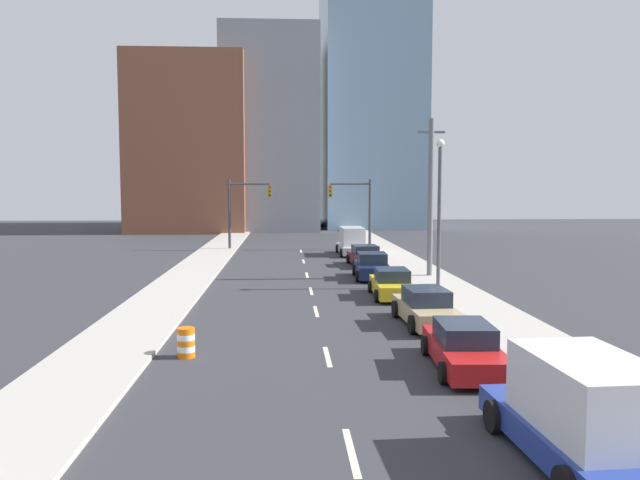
{
  "coord_description": "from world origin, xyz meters",
  "views": [
    {
      "loc": [
        -1.33,
        -4.31,
        5.39
      ],
      "look_at": [
        0.79,
        33.51,
        2.2
      ],
      "focal_mm": 35.0,
      "sensor_mm": 36.0,
      "label": 1
    }
  ],
  "objects_px": {
    "traffic_signal_left": "(241,205)",
    "sedan_red": "(464,348)",
    "box_truck_silver": "(352,242)",
    "traffic_signal_right": "(358,205)",
    "street_lamp": "(439,202)",
    "utility_pole_right_mid": "(431,197)",
    "sedan_yellow": "(392,284)",
    "sedan_navy": "(372,267)",
    "box_truck_blue": "(585,414)",
    "sedan_tan": "(426,308)",
    "traffic_barrel": "(186,343)",
    "sedan_maroon": "(365,256)"
  },
  "relations": [
    {
      "from": "sedan_navy",
      "to": "sedan_maroon",
      "type": "xyz_separation_m",
      "value": [
        0.38,
        6.14,
        -0.05
      ]
    },
    {
      "from": "traffic_signal_left",
      "to": "traffic_barrel",
      "type": "xyz_separation_m",
      "value": [
        0.58,
        -34.21,
        -3.44
      ]
    },
    {
      "from": "traffic_barrel",
      "to": "sedan_red",
      "type": "xyz_separation_m",
      "value": [
        8.48,
        -1.71,
        0.16
      ]
    },
    {
      "from": "box_truck_blue",
      "to": "sedan_red",
      "type": "relative_size",
      "value": 1.1
    },
    {
      "from": "sedan_navy",
      "to": "traffic_signal_right",
      "type": "bearing_deg",
      "value": 88.55
    },
    {
      "from": "traffic_signal_right",
      "to": "sedan_yellow",
      "type": "xyz_separation_m",
      "value": [
        -1.08,
        -23.72,
        -3.28
      ]
    },
    {
      "from": "traffic_barrel",
      "to": "sedan_maroon",
      "type": "relative_size",
      "value": 0.2
    },
    {
      "from": "utility_pole_right_mid",
      "to": "box_truck_silver",
      "type": "xyz_separation_m",
      "value": [
        -3.28,
        13.02,
        -3.8
      ]
    },
    {
      "from": "box_truck_blue",
      "to": "sedan_navy",
      "type": "relative_size",
      "value": 1.19
    },
    {
      "from": "street_lamp",
      "to": "box_truck_silver",
      "type": "relative_size",
      "value": 1.43
    },
    {
      "from": "utility_pole_right_mid",
      "to": "traffic_barrel",
      "type": "relative_size",
      "value": 9.94
    },
    {
      "from": "traffic_signal_left",
      "to": "sedan_maroon",
      "type": "xyz_separation_m",
      "value": [
        9.26,
        -11.27,
        -3.27
      ]
    },
    {
      "from": "sedan_red",
      "to": "sedan_navy",
      "type": "xyz_separation_m",
      "value": [
        -0.17,
        18.51,
        0.07
      ]
    },
    {
      "from": "street_lamp",
      "to": "utility_pole_right_mid",
      "type": "bearing_deg",
      "value": 83.89
    },
    {
      "from": "sedan_tan",
      "to": "sedan_yellow",
      "type": "bearing_deg",
      "value": 90.55
    },
    {
      "from": "sedan_red",
      "to": "sedan_maroon",
      "type": "bearing_deg",
      "value": 92.84
    },
    {
      "from": "box_truck_blue",
      "to": "sedan_maroon",
      "type": "height_order",
      "value": "box_truck_blue"
    },
    {
      "from": "traffic_barrel",
      "to": "box_truck_blue",
      "type": "height_order",
      "value": "box_truck_blue"
    },
    {
      "from": "sedan_red",
      "to": "sedan_tan",
      "type": "height_order",
      "value": "sedan_tan"
    },
    {
      "from": "utility_pole_right_mid",
      "to": "box_truck_blue",
      "type": "height_order",
      "value": "utility_pole_right_mid"
    },
    {
      "from": "sedan_navy",
      "to": "box_truck_silver",
      "type": "relative_size",
      "value": 0.81
    },
    {
      "from": "sedan_navy",
      "to": "box_truck_silver",
      "type": "bearing_deg",
      "value": 91.61
    },
    {
      "from": "box_truck_blue",
      "to": "utility_pole_right_mid",
      "type": "bearing_deg",
      "value": 81.0
    },
    {
      "from": "sedan_yellow",
      "to": "sedan_tan",
      "type": "bearing_deg",
      "value": -85.98
    },
    {
      "from": "traffic_signal_left",
      "to": "sedan_yellow",
      "type": "relative_size",
      "value": 1.33
    },
    {
      "from": "street_lamp",
      "to": "sedan_tan",
      "type": "bearing_deg",
      "value": -106.82
    },
    {
      "from": "sedan_yellow",
      "to": "box_truck_silver",
      "type": "bearing_deg",
      "value": 91.3
    },
    {
      "from": "sedan_tan",
      "to": "box_truck_blue",
      "type": "bearing_deg",
      "value": -90.76
    },
    {
      "from": "traffic_signal_left",
      "to": "utility_pole_right_mid",
      "type": "bearing_deg",
      "value": -54.48
    },
    {
      "from": "traffic_signal_right",
      "to": "box_truck_silver",
      "type": "bearing_deg",
      "value": -103.02
    },
    {
      "from": "traffic_barrel",
      "to": "sedan_maroon",
      "type": "distance_m",
      "value": 24.53
    },
    {
      "from": "sedan_tan",
      "to": "sedan_maroon",
      "type": "relative_size",
      "value": 1.04
    },
    {
      "from": "traffic_signal_right",
      "to": "sedan_tan",
      "type": "distance_m",
      "value": 30.17
    },
    {
      "from": "sedan_navy",
      "to": "utility_pole_right_mid",
      "type": "bearing_deg",
      "value": 4.05
    },
    {
      "from": "traffic_signal_right",
      "to": "street_lamp",
      "type": "xyz_separation_m",
      "value": [
        1.88,
        -21.07,
        0.71
      ]
    },
    {
      "from": "traffic_barrel",
      "to": "sedan_tan",
      "type": "distance_m",
      "value": 9.66
    },
    {
      "from": "sedan_navy",
      "to": "sedan_maroon",
      "type": "bearing_deg",
      "value": 88.96
    },
    {
      "from": "box_truck_silver",
      "to": "traffic_signal_left",
      "type": "bearing_deg",
      "value": 153.93
    },
    {
      "from": "sedan_red",
      "to": "sedan_yellow",
      "type": "relative_size",
      "value": 1.06
    },
    {
      "from": "street_lamp",
      "to": "sedan_navy",
      "type": "xyz_separation_m",
      "value": [
        -3.07,
        3.66,
        -3.93
      ]
    },
    {
      "from": "traffic_signal_left",
      "to": "sedan_red",
      "type": "distance_m",
      "value": 37.19
    },
    {
      "from": "utility_pole_right_mid",
      "to": "sedan_tan",
      "type": "xyz_separation_m",
      "value": [
        -3.1,
        -12.67,
        -4.17
      ]
    },
    {
      "from": "utility_pole_right_mid",
      "to": "sedan_tan",
      "type": "relative_size",
      "value": 1.96
    },
    {
      "from": "traffic_signal_left",
      "to": "sedan_red",
      "type": "height_order",
      "value": "traffic_signal_left"
    },
    {
      "from": "traffic_signal_right",
      "to": "box_truck_blue",
      "type": "relative_size",
      "value": 1.14
    },
    {
      "from": "sedan_maroon",
      "to": "box_truck_silver",
      "type": "xyz_separation_m",
      "value": [
        -0.18,
        6.97,
        0.4
      ]
    },
    {
      "from": "sedan_red",
      "to": "traffic_signal_left",
      "type": "bearing_deg",
      "value": 107.47
    },
    {
      "from": "traffic_signal_right",
      "to": "sedan_tan",
      "type": "height_order",
      "value": "traffic_signal_right"
    },
    {
      "from": "street_lamp",
      "to": "sedan_yellow",
      "type": "distance_m",
      "value": 5.63
    },
    {
      "from": "traffic_signal_left",
      "to": "street_lamp",
      "type": "distance_m",
      "value": 24.24
    }
  ]
}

